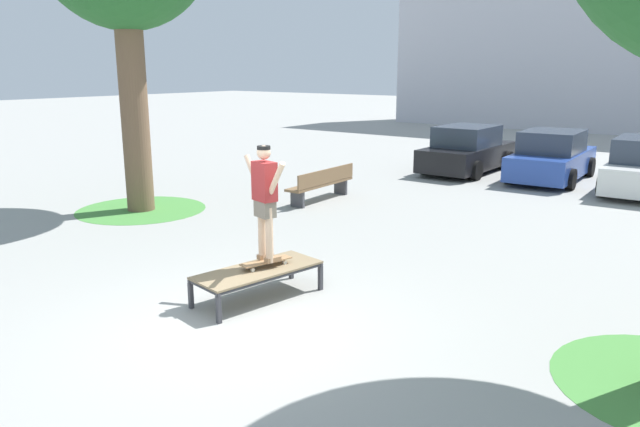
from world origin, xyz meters
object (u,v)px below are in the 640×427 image
(skateboard, at_px, (266,262))
(car_black, at_px, (468,151))
(skate_box, at_px, (258,272))
(park_bench, at_px, (322,183))
(skater, at_px, (265,195))
(car_blue, at_px, (552,157))

(skateboard, xyz_separation_m, car_black, (-2.19, 12.16, 0.15))
(skate_box, height_order, car_black, car_black)
(skate_box, distance_m, park_bench, 6.81)
(skate_box, xyz_separation_m, park_bench, (-3.30, 5.96, 0.03))
(car_black, height_order, park_bench, car_black)
(car_black, relative_size, park_bench, 1.74)
(skate_box, height_order, skateboard, skateboard)
(skateboard, relative_size, skater, 0.49)
(skate_box, bearing_deg, skater, 79.65)
(car_blue, distance_m, park_bench, 7.50)
(skate_box, relative_size, car_black, 0.48)
(skate_box, relative_size, car_blue, 0.47)
(skater, bearing_deg, skate_box, -100.35)
(car_blue, xyz_separation_m, park_bench, (-3.76, -6.49, -0.24))
(skater, relative_size, car_blue, 0.40)
(skate_box, distance_m, car_blue, 12.46)
(skate_box, relative_size, skateboard, 2.43)
(skater, bearing_deg, car_blue, 87.98)
(skateboard, height_order, park_bench, park_bench)
(park_bench, bearing_deg, skateboard, -60.20)
(park_bench, bearing_deg, skater, -60.19)
(car_black, distance_m, park_bench, 6.46)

